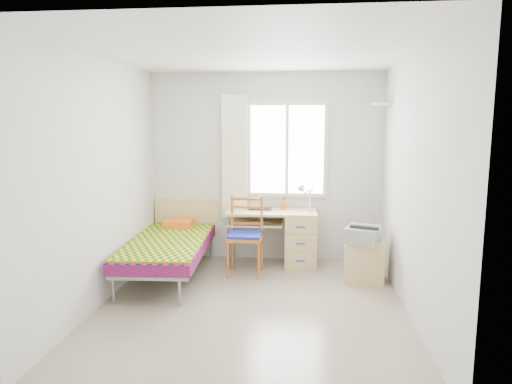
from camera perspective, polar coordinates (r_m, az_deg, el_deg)
floor at (r=4.96m, az=-0.56°, el=-14.12°), size 3.50×3.50×0.00m
ceiling at (r=4.62m, az=-0.61°, el=17.14°), size 3.50×3.50×0.00m
wall_back at (r=6.34m, az=1.17°, el=3.07°), size 3.20×0.00×3.20m
wall_left at (r=5.04m, az=-18.96°, el=1.14°), size 0.00×3.50×3.50m
wall_right at (r=4.71m, az=19.15°, el=0.62°), size 0.00×3.50×3.50m
window at (r=6.28m, az=3.90°, el=5.29°), size 1.10×0.04×1.30m
curtain at (r=6.31m, az=-2.69°, el=4.40°), size 0.35×0.05×1.70m
floating_shelf at (r=6.02m, az=15.44°, el=10.56°), size 0.20×0.32×0.03m
bed at (r=5.86m, az=-10.66°, el=-6.43°), size 1.01×1.99×0.84m
desk at (r=6.19m, az=4.92°, el=-5.51°), size 1.21×0.57×0.75m
chair at (r=5.82m, az=-1.25°, el=-4.86°), size 0.43×0.43×1.00m
cabinet at (r=5.78m, az=13.30°, el=-8.36°), size 0.50×0.45×0.50m
printer at (r=5.65m, az=13.22°, el=-5.10°), size 0.50×0.54×0.19m
laptop at (r=6.15m, az=0.44°, el=-2.20°), size 0.33×0.22×0.03m
pen_cup at (r=6.25m, az=3.46°, el=-1.71°), size 0.09×0.09×0.10m
task_lamp at (r=6.01m, az=6.21°, el=-0.40°), size 0.21×0.31×0.37m
book at (r=6.19m, az=0.07°, el=-3.73°), size 0.22×0.26×0.02m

